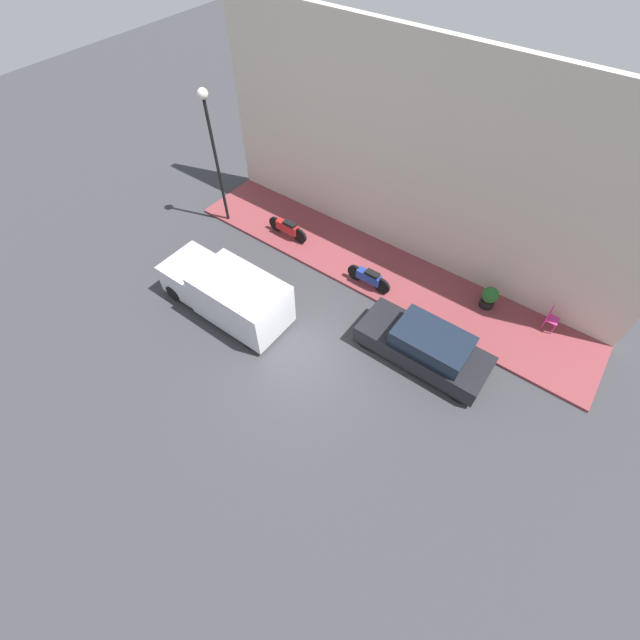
% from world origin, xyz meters
% --- Properties ---
extents(ground_plane, '(60.00, 60.00, 0.00)m').
position_xyz_m(ground_plane, '(0.00, 0.00, 0.00)').
color(ground_plane, '#38383D').
extents(sidewalk, '(2.97, 16.67, 0.11)m').
position_xyz_m(sidewalk, '(5.05, 0.00, 0.06)').
color(sidewalk, brown).
rests_on(sidewalk, ground_plane).
extents(building_facade, '(0.30, 16.67, 7.86)m').
position_xyz_m(building_facade, '(6.69, 0.00, 3.93)').
color(building_facade, beige).
rests_on(building_facade, ground_plane).
extents(parked_car, '(1.72, 4.33, 1.38)m').
position_xyz_m(parked_car, '(2.36, -3.27, 0.66)').
color(parked_car, black).
rests_on(parked_car, ground_plane).
extents(delivery_van, '(1.91, 4.90, 1.83)m').
position_xyz_m(delivery_van, '(0.10, 3.40, 0.93)').
color(delivery_van, silver).
rests_on(delivery_van, ground_plane).
extents(motorcycle_blue, '(0.30, 1.83, 0.76)m').
position_xyz_m(motorcycle_blue, '(4.01, -0.09, 0.54)').
color(motorcycle_blue, navy).
rests_on(motorcycle_blue, sidewalk).
extents(motorcycle_red, '(0.30, 1.93, 0.78)m').
position_xyz_m(motorcycle_red, '(4.43, 4.17, 0.55)').
color(motorcycle_red, '#B21E1E').
rests_on(motorcycle_red, sidewalk).
extents(streetlamp, '(0.39, 0.39, 5.49)m').
position_xyz_m(streetlamp, '(3.79, 7.05, 3.88)').
color(streetlamp, black).
rests_on(streetlamp, sidewalk).
extents(potted_plant, '(0.59, 0.59, 0.86)m').
position_xyz_m(potted_plant, '(5.73, -4.10, 0.56)').
color(potted_plant, black).
rests_on(potted_plant, sidewalk).
extents(cafe_chair, '(0.40, 0.40, 0.93)m').
position_xyz_m(cafe_chair, '(6.01, -6.18, 0.65)').
color(cafe_chair, '#D8338C').
rests_on(cafe_chair, sidewalk).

